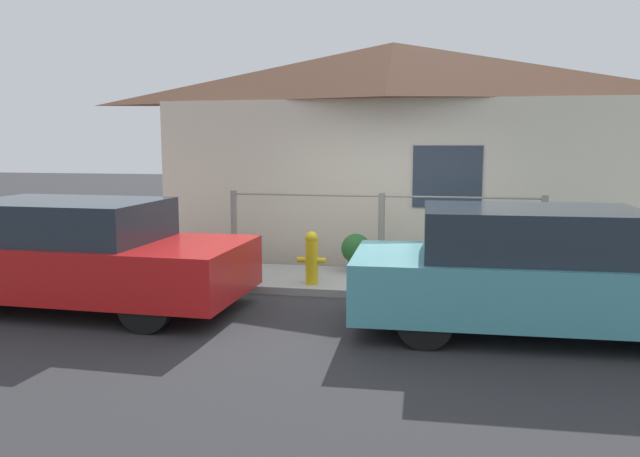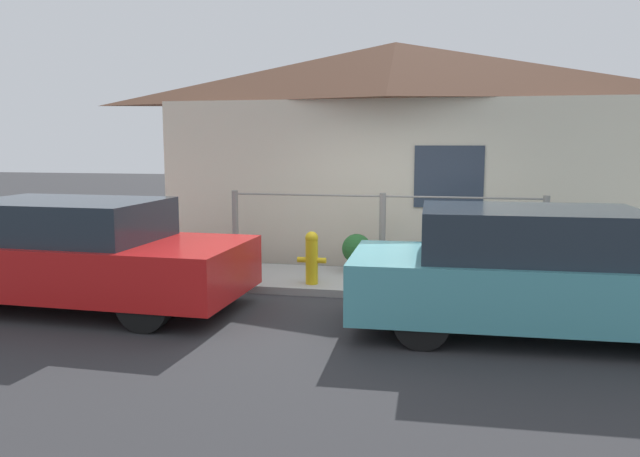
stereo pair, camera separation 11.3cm
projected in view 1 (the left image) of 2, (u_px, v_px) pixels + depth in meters
ground_plane at (370, 299)px, 8.35m from camera, size 60.00×60.00×0.00m
sidewalk at (376, 282)px, 9.13m from camera, size 24.00×1.62×0.11m
house at (392, 85)px, 10.97m from camera, size 8.29×2.23×3.84m
fence at (381, 228)px, 9.68m from camera, size 4.90×0.10×1.21m
car_left at (76, 254)px, 7.86m from camera, size 4.28×1.90×1.37m
car_right at (541, 272)px, 6.80m from camera, size 4.21×1.82×1.39m
fire_hydrant at (312, 257)px, 8.76m from camera, size 0.41×0.18×0.75m
potted_plant_near_hydrant at (356, 250)px, 9.56m from camera, size 0.45×0.45×0.59m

